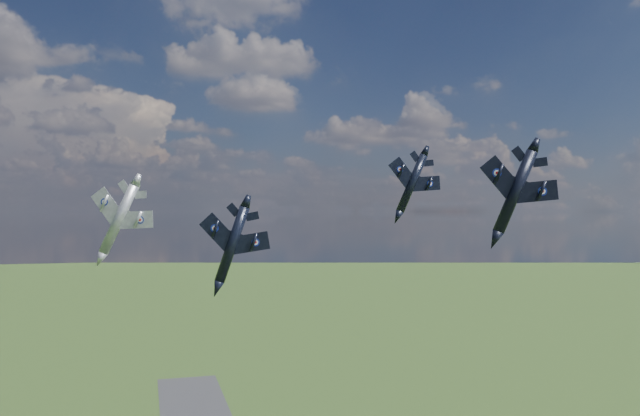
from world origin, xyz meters
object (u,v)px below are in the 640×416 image
object	(u,v)px
jet_lead_navy	(232,244)
jet_left_silver	(119,219)
jet_right_navy	(515,192)
jet_high_navy	(412,183)

from	to	relation	value
jet_lead_navy	jet_left_silver	world-z (taller)	jet_left_silver
jet_right_navy	jet_left_silver	xyz separation A→B (m)	(-46.81, 23.60, -3.43)
jet_right_navy	jet_left_silver	distance (m)	52.53
jet_high_navy	jet_left_silver	distance (m)	45.58
jet_high_navy	jet_left_silver	size ratio (longest dim) A/B	0.98
jet_left_silver	jet_right_navy	bearing A→B (deg)	-5.30
jet_lead_navy	jet_right_navy	world-z (taller)	jet_right_navy
jet_right_navy	jet_left_silver	bearing A→B (deg)	174.15
jet_right_navy	jet_left_silver	size ratio (longest dim) A/B	1.03
jet_left_silver	jet_high_navy	bearing A→B (deg)	25.40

